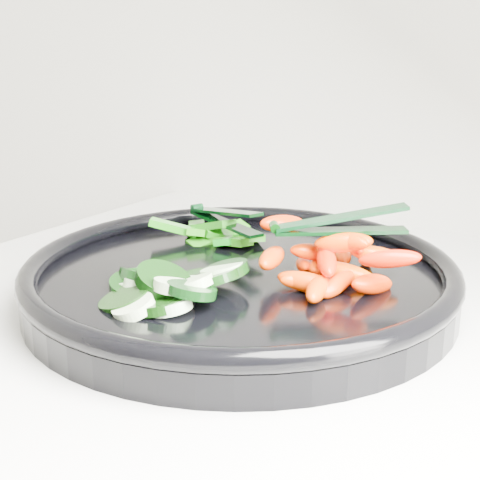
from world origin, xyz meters
The scene contains 6 objects.
veggie_tray centered at (-0.69, 1.69, 0.95)m, with size 0.47×0.47×0.04m.
cucumber_pile centered at (-0.72, 1.61, 0.96)m, with size 0.12×0.13×0.04m.
carrot_pile centered at (-0.62, 1.71, 0.97)m, with size 0.16×0.15×0.05m.
pepper_pile centered at (-0.77, 1.76, 0.96)m, with size 0.11×0.08×0.04m.
tong_carrot centered at (-0.62, 1.72, 1.00)m, with size 0.10×0.08×0.02m.
tong_pepper centered at (-0.76, 1.76, 0.98)m, with size 0.11×0.06×0.02m.
Camera 1 is at (-0.40, 1.23, 1.15)m, focal length 50.00 mm.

